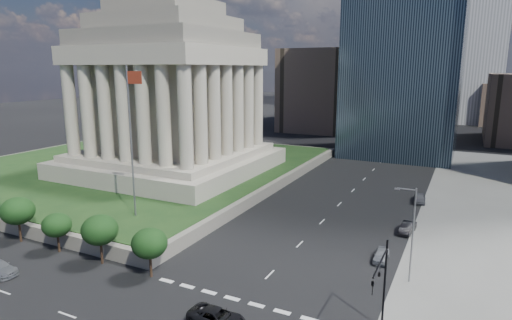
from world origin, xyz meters
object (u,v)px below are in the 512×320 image
Objects in this scene: war_memorial at (169,69)px; parked_sedan_near at (381,255)px; parked_sedan_far at (420,198)px; street_lamp_north at (411,230)px; parked_sedan_mid at (407,228)px; pickup_truck at (217,317)px; flagpole at (132,134)px; traffic_signal_ne at (381,280)px.

war_memorial is 10.03× the size of parked_sedan_near.
parked_sedan_near is at bearing -98.46° from parked_sedan_far.
street_lamp_north is at bearing -91.27° from parked_sedan_far.
parked_sedan_far is at bearing 96.48° from parked_sedan_mid.
parked_sedan_mid is (11.71, 29.34, -0.02)m from pickup_truck.
pickup_truck is 1.17× the size of parked_sedan_far.
flagpole is at bearing -63.11° from war_memorial.
street_lamp_north is (47.33, -23.00, -15.74)m from war_memorial.
parked_sedan_near is at bearing 131.29° from street_lamp_north.
war_memorial reaches higher than flagpole.
flagpole reaches higher than street_lamp_north.
war_memorial is 8.73× the size of parked_sedan_far.
war_memorial is 54.92m from street_lamp_north.
traffic_signal_ne is 1.79× the size of parked_sedan_far.
parked_sedan_far is (33.33, 29.65, -12.35)m from flagpole.
war_memorial is 4.88× the size of traffic_signal_ne.
street_lamp_north is at bearing 1.63° from flagpole.
pickup_truck is at bearing -120.86° from parked_sedan_near.
flagpole is 2.50× the size of traffic_signal_ne.
pickup_truck is (-12.71, -4.04, -4.53)m from traffic_signal_ne.
pickup_truck is 1.34× the size of parked_sedan_near.
traffic_signal_ne reaches higher than pickup_truck.
parked_sedan_far reaches higher than pickup_truck.
parked_sedan_mid is 14.65m from parked_sedan_far.
war_memorial is 55.13m from pickup_truck.
parked_sedan_mid is (1.54, 10.17, 0.05)m from parked_sedan_near.
traffic_signal_ne is at bearing -70.44° from pickup_truck.
flagpole reaches higher than parked_sedan_mid.
street_lamp_north is at bearing -39.49° from pickup_truck.
pickup_truck is at bearing -48.61° from war_memorial.
flagpole reaches higher than parked_sedan_near.
traffic_signal_ne is at bearing -16.71° from flagpole.
war_memorial is 1.95× the size of flagpole.
parked_sedan_far is (11.71, 44.00, 0.04)m from pickup_truck.
traffic_signal_ne is (34.33, -10.30, -7.86)m from flagpole.
war_memorial is at bearing 153.52° from parked_sedan_near.
parked_sedan_near is at bearing 8.64° from flagpole.
street_lamp_north is 7.14m from parked_sedan_near.
parked_sedan_mid is 0.96× the size of parked_sedan_far.
parked_sedan_near is (-2.54, 15.13, -4.59)m from traffic_signal_ne.
traffic_signal_ne is 11.34m from street_lamp_north.
parked_sedan_mid is at bearing -19.82° from pickup_truck.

